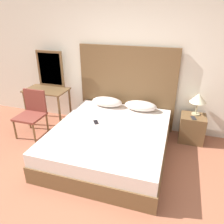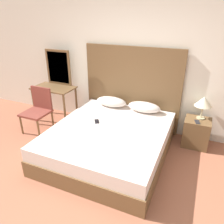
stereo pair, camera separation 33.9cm
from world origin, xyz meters
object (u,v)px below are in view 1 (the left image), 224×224
(bed, at_px, (110,141))
(nightstand, at_px, (192,128))
(phone_on_nightstand, at_px, (193,118))
(vanity_desk, at_px, (47,96))
(phone_on_bed, at_px, (96,122))
(table_lamp, at_px, (198,99))
(chair, at_px, (32,111))

(bed, relative_size, nightstand, 4.12)
(nightstand, xyz_separation_m, phone_on_nightstand, (-0.01, -0.10, 0.26))
(phone_on_nightstand, relative_size, vanity_desk, 0.19)
(nightstand, bearing_deg, phone_on_bed, -155.77)
(nightstand, height_order, table_lamp, table_lamp)
(table_lamp, xyz_separation_m, vanity_desk, (-2.97, -0.24, -0.20))
(phone_on_bed, xyz_separation_m, phone_on_nightstand, (1.61, 0.63, 0.02))
(chair, bearing_deg, vanity_desk, 85.03)
(bed, distance_m, vanity_desk, 1.80)
(phone_on_bed, bearing_deg, nightstand, 24.23)
(nightstand, bearing_deg, bed, -147.13)
(phone_on_bed, bearing_deg, table_lamp, 26.12)
(vanity_desk, xyz_separation_m, chair, (-0.04, -0.48, -0.14))
(table_lamp, height_order, phone_on_nightstand, table_lamp)
(vanity_desk, bearing_deg, chair, -94.97)
(bed, height_order, table_lamp, table_lamp)
(nightstand, bearing_deg, chair, -167.93)
(table_lamp, distance_m, phone_on_nightstand, 0.36)
(phone_on_bed, relative_size, phone_on_nightstand, 1.00)
(nightstand, height_order, chair, chair)
(phone_on_nightstand, height_order, vanity_desk, vanity_desk)
(vanity_desk, bearing_deg, table_lamp, 4.56)
(phone_on_bed, xyz_separation_m, vanity_desk, (-1.32, 0.57, 0.13))
(vanity_desk, bearing_deg, phone_on_bed, -23.49)
(bed, distance_m, nightstand, 1.58)
(table_lamp, relative_size, chair, 0.47)
(table_lamp, bearing_deg, chair, -166.61)
(bed, relative_size, chair, 2.42)
(chair, bearing_deg, bed, -7.50)
(phone_on_bed, xyz_separation_m, nightstand, (1.62, 0.73, -0.24))
(phone_on_nightstand, relative_size, chair, 0.19)
(nightstand, relative_size, chair, 0.59)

